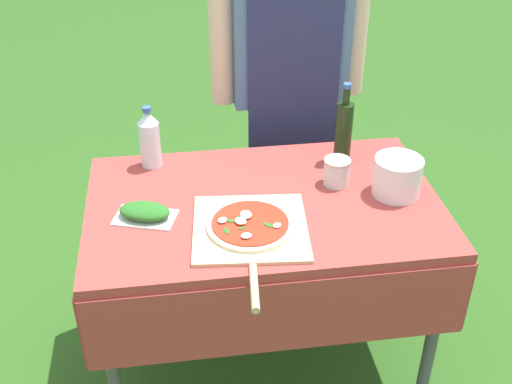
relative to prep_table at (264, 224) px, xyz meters
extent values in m
plane|color=#2D5B1E|center=(0.00, 0.00, -0.70)|extent=(12.00, 12.00, 0.00)
cube|color=#A83D38|center=(0.00, 0.00, 0.08)|extent=(1.20, 0.76, 0.04)
cube|color=#A83D38|center=(0.00, -0.38, -0.08)|extent=(1.20, 0.01, 0.28)
cube|color=#A83D38|center=(0.00, 0.38, -0.08)|extent=(1.20, 0.01, 0.28)
cube|color=#A83D38|center=(-0.60, 0.00, -0.08)|extent=(0.01, 0.76, 0.28)
cube|color=#A83D38|center=(0.60, 0.00, -0.08)|extent=(0.01, 0.76, 0.28)
cylinder|color=#4C4C51|center=(-0.54, -0.32, -0.32)|extent=(0.04, 0.04, 0.76)
cylinder|color=#4C4C51|center=(0.54, -0.32, -0.32)|extent=(0.04, 0.04, 0.76)
cylinder|color=#4C4C51|center=(-0.54, 0.32, -0.32)|extent=(0.04, 0.04, 0.76)
cylinder|color=#4C4C51|center=(0.54, 0.32, -0.32)|extent=(0.04, 0.04, 0.76)
cylinder|color=#4C4C51|center=(0.29, 0.67, -0.26)|extent=(0.13, 0.13, 0.86)
cylinder|color=#4C4C51|center=(0.12, 0.67, -0.26)|extent=(0.13, 0.13, 0.86)
cube|color=#4C7099|center=(0.20, 0.67, 0.49)|extent=(0.47, 0.21, 0.65)
cube|color=navy|center=(0.21, 0.56, 0.25)|extent=(0.37, 0.02, 0.94)
cylinder|color=beige|center=(0.48, 0.68, 0.46)|extent=(0.10, 0.10, 0.58)
cylinder|color=beige|center=(-0.07, 0.66, 0.46)|extent=(0.10, 0.10, 0.58)
cube|color=#D1B27F|center=(-0.07, -0.15, 0.10)|extent=(0.40, 0.40, 0.01)
cylinder|color=#D1B27F|center=(-0.09, -0.43, 0.10)|extent=(0.04, 0.20, 0.02)
cylinder|color=beige|center=(-0.07, -0.15, 0.12)|extent=(0.28, 0.28, 0.01)
cylinder|color=red|center=(-0.07, -0.15, 0.12)|extent=(0.25, 0.25, 0.00)
ellipsoid|color=white|center=(-0.09, -0.23, 0.13)|extent=(0.04, 0.03, 0.01)
ellipsoid|color=white|center=(-0.08, -0.12, 0.14)|extent=(0.04, 0.05, 0.02)
ellipsoid|color=white|center=(0.01, -0.19, 0.13)|extent=(0.04, 0.04, 0.01)
ellipsoid|color=white|center=(-0.10, -0.15, 0.13)|extent=(0.05, 0.05, 0.01)
ellipsoid|color=white|center=(-0.15, -0.14, 0.13)|extent=(0.04, 0.04, 0.01)
ellipsoid|color=#286B23|center=(-0.01, -0.18, 0.13)|extent=(0.04, 0.04, 0.00)
ellipsoid|color=#286B23|center=(-0.15, -0.19, 0.13)|extent=(0.02, 0.04, 0.00)
ellipsoid|color=#286B23|center=(-0.10, -0.18, 0.13)|extent=(0.03, 0.02, 0.00)
ellipsoid|color=#286B23|center=(-0.10, -0.13, 0.13)|extent=(0.02, 0.04, 0.00)
ellipsoid|color=#286B23|center=(-0.13, -0.14, 0.13)|extent=(0.03, 0.03, 0.00)
cylinder|color=black|center=(0.33, 0.24, 0.21)|extent=(0.06, 0.06, 0.23)
cylinder|color=black|center=(0.33, 0.24, 0.36)|extent=(0.03, 0.03, 0.06)
cylinder|color=#335BB2|center=(0.33, 0.24, 0.40)|extent=(0.03, 0.03, 0.02)
cylinder|color=silver|center=(-0.38, 0.30, 0.18)|extent=(0.08, 0.08, 0.17)
cone|color=silver|center=(-0.38, 0.30, 0.29)|extent=(0.08, 0.08, 0.05)
cylinder|color=#335BB2|center=(-0.38, 0.30, 0.33)|extent=(0.03, 0.03, 0.02)
cube|color=silver|center=(-0.40, -0.04, 0.10)|extent=(0.22, 0.17, 0.01)
ellipsoid|color=#286B23|center=(-0.40, -0.04, 0.13)|extent=(0.19, 0.15, 0.04)
cylinder|color=silver|center=(0.46, -0.01, 0.17)|extent=(0.17, 0.17, 0.13)
cylinder|color=silver|center=(0.27, 0.08, 0.14)|extent=(0.09, 0.09, 0.09)
cylinder|color=red|center=(0.27, 0.08, 0.13)|extent=(0.08, 0.08, 0.06)
cylinder|color=#B7B2A3|center=(0.27, 0.08, 0.19)|extent=(0.09, 0.09, 0.01)
camera|label=1|loc=(-0.28, -1.79, 1.32)|focal=45.00mm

